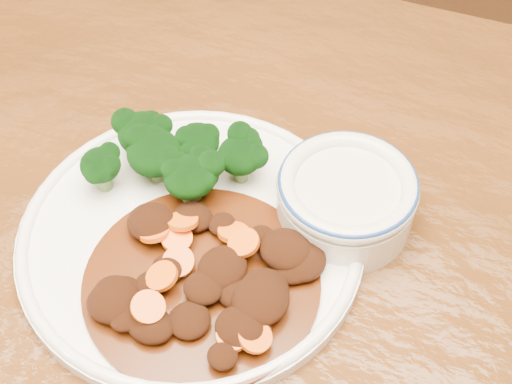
% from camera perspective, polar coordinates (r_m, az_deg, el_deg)
% --- Properties ---
extents(dining_table, '(1.59, 1.06, 0.75)m').
position_cam_1_polar(dining_table, '(0.68, -1.51, -11.37)').
color(dining_table, '#532A0E').
rests_on(dining_table, ground).
extents(dinner_plate, '(0.30, 0.30, 0.02)m').
position_cam_1_polar(dinner_plate, '(0.63, -5.20, -3.45)').
color(dinner_plate, white).
rests_on(dinner_plate, dining_table).
extents(broccoli_florets, '(0.14, 0.10, 0.05)m').
position_cam_1_polar(broccoli_florets, '(0.64, -6.65, 2.82)').
color(broccoli_florets, '#5E8243').
rests_on(broccoli_florets, dinner_plate).
extents(mince_stew, '(0.20, 0.20, 0.03)m').
position_cam_1_polar(mince_stew, '(0.58, -3.46, -7.07)').
color(mince_stew, '#471C07').
rests_on(mince_stew, dinner_plate).
extents(dip_bowl, '(0.12, 0.12, 0.06)m').
position_cam_1_polar(dip_bowl, '(0.63, 7.22, -0.43)').
color(dip_bowl, silver).
rests_on(dip_bowl, dining_table).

